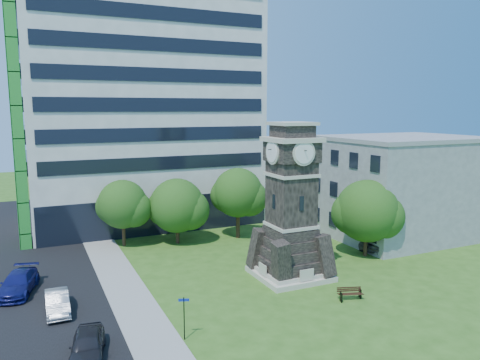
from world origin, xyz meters
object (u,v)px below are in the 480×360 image
car_street_south (87,345)px  park_bench (350,293)px  car_street_mid (57,302)px  car_street_north (18,283)px  clock_tower (291,211)px  street_sign (184,313)px  car_east_lot (384,242)px

car_street_south → park_bench: bearing=12.7°
car_street_mid → park_bench: car_street_mid is taller
car_street_north → car_street_mid: bearing=-48.4°
car_street_south → car_street_north: (-3.46, 11.36, 0.02)m
car_street_north → park_bench: (21.11, -10.92, -0.27)m
clock_tower → car_street_south: clock_tower is taller
clock_tower → park_bench: bearing=-75.8°
car_street_mid → car_street_north: 5.17m
car_street_north → street_sign: bearing=-38.4°
car_street_mid → car_east_lot: size_ratio=0.75×
car_street_south → car_east_lot: (27.86, 8.55, 0.03)m
car_east_lot → park_bench: 13.05m
clock_tower → park_bench: 7.64m
car_east_lot → car_street_mid: bearing=73.6°
clock_tower → car_street_mid: clock_tower is taller
clock_tower → street_sign: size_ratio=4.76×
car_street_north → car_street_south: bearing=-58.6°
car_east_lot → clock_tower: bearing=81.5°
car_street_mid → car_street_north: size_ratio=0.80×
car_street_south → car_street_mid: (-1.10, 6.76, -0.05)m
clock_tower → car_street_mid: (-17.29, 0.56, -4.60)m
car_street_mid → park_bench: bearing=-18.1°
car_street_south → street_sign: street_sign is taller
car_street_south → clock_tower: bearing=32.2°
car_street_south → car_street_mid: 6.85m
car_east_lot → street_sign: size_ratio=2.15×
car_east_lot → street_sign: (-22.53, -8.78, 0.84)m
car_east_lot → car_street_south: bearing=87.1°
car_street_south → car_east_lot: car_east_lot is taller
clock_tower → car_street_north: bearing=165.3°
car_street_mid → park_bench: 19.78m
car_street_north → park_bench: bearing=-12.9°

